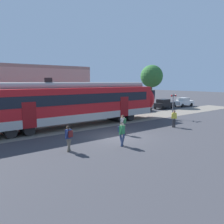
% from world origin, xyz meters
% --- Properties ---
extents(ground_plane, '(160.00, 160.00, 0.00)m').
position_xyz_m(ground_plane, '(0.00, 0.00, 0.00)').
color(ground_plane, '#38383D').
extents(pedestrian_navy, '(0.54, 0.69, 1.67)m').
position_xyz_m(pedestrian_navy, '(-4.83, -1.00, 0.99)').
color(pedestrian_navy, '#6B6051').
rests_on(pedestrian_navy, ground).
extents(pedestrian_green, '(0.54, 0.69, 1.67)m').
position_xyz_m(pedestrian_green, '(-1.42, -2.12, 0.99)').
color(pedestrian_green, navy).
rests_on(pedestrian_green, ground).
extents(pedestrian_grey, '(0.52, 0.71, 1.67)m').
position_xyz_m(pedestrian_grey, '(0.74, 0.30, 0.99)').
color(pedestrian_grey, '#6B6051').
rests_on(pedestrian_grey, ground).
extents(pedestrian_yellow, '(0.68, 0.43, 1.67)m').
position_xyz_m(pedestrian_yellow, '(6.57, -0.45, 0.96)').
color(pedestrian_yellow, '#28282D').
rests_on(pedestrian_yellow, ground).
extents(parked_car_grey, '(4.03, 1.82, 1.54)m').
position_xyz_m(parked_car_grey, '(12.10, 9.74, 0.78)').
color(parked_car_grey, gray).
rests_on(parked_car_grey, ground).
extents(parked_car_black, '(4.07, 1.89, 1.54)m').
position_xyz_m(parked_car_black, '(17.44, 9.73, 0.78)').
color(parked_car_black, black).
rests_on(parked_car_black, ground).
extents(parked_car_white, '(4.09, 1.93, 1.54)m').
position_xyz_m(parked_car_white, '(22.83, 9.73, 0.78)').
color(parked_car_white, silver).
rests_on(parked_car_white, ground).
extents(crossing_signal, '(0.96, 0.22, 3.00)m').
position_xyz_m(crossing_signal, '(10.48, 2.66, 2.01)').
color(crossing_signal, gray).
rests_on(crossing_signal, ground).
extents(background_building, '(19.82, 5.00, 9.20)m').
position_xyz_m(background_building, '(-4.44, 15.53, 3.21)').
color(background_building, gray).
rests_on(background_building, ground).
extents(street_tree_right, '(4.00, 4.00, 7.35)m').
position_xyz_m(street_tree_right, '(18.94, 13.84, 5.32)').
color(street_tree_right, brown).
rests_on(street_tree_right, ground).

